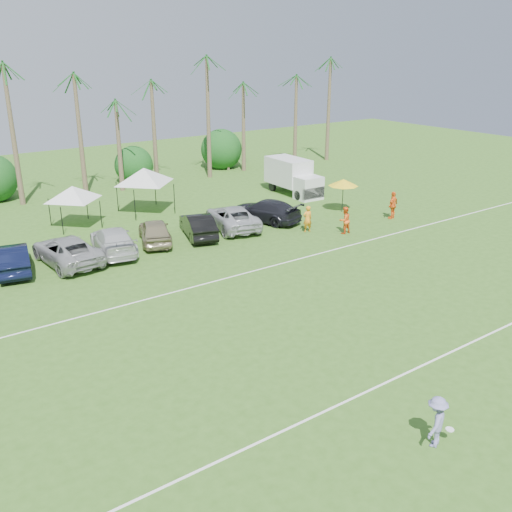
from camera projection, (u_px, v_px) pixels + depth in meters
ground at (437, 405)px, 19.85m from camera, size 120.00×120.00×0.00m
field_lines at (292, 320)px, 25.95m from camera, size 80.00×12.10×0.01m
palm_tree_4 at (10, 105)px, 44.06m from camera, size 2.40×2.40×8.90m
palm_tree_5 at (60, 91)px, 45.94m from camera, size 2.40×2.40×9.90m
palm_tree_6 at (107, 78)px, 47.83m from camera, size 2.40×2.40×10.90m
palm_tree_7 at (150, 67)px, 49.72m from camera, size 2.40×2.40×11.90m
palm_tree_8 at (200, 95)px, 53.35m from camera, size 2.40×2.40×8.90m
palm_tree_9 at (244, 83)px, 55.78m from camera, size 2.40×2.40×9.90m
palm_tree_10 at (284, 72)px, 58.21m from camera, size 2.40×2.40×10.90m
palm_tree_11 at (314, 63)px, 60.10m from camera, size 2.40×2.40×11.90m
bush_tree_2 at (131, 162)px, 52.25m from camera, size 4.00×4.00×4.00m
bush_tree_3 at (223, 151)px, 57.72m from camera, size 4.00×4.00×4.00m
sideline_player_a at (307, 219)px, 38.06m from camera, size 0.73×0.55×1.80m
sideline_player_b at (345, 220)px, 37.75m from camera, size 0.90×0.71×1.82m
sideline_player_c at (393, 205)px, 40.99m from camera, size 1.25×0.77×1.99m
box_truck at (293, 176)px, 47.68m from camera, size 2.37×5.73×2.91m
canopy_tent_left at (72, 186)px, 38.52m from camera, size 4.11×4.11×3.33m
canopy_tent_right at (143, 168)px, 41.77m from camera, size 4.84×4.84×3.92m
market_umbrella at (343, 183)px, 42.29m from camera, size 2.24×2.24×2.49m
frisbee_player at (436, 422)px, 17.58m from camera, size 1.27×1.00×1.72m
parked_car_1 at (13, 258)px, 31.33m from camera, size 2.55×4.96×1.56m
parked_car_2 at (67, 250)px, 32.56m from camera, size 2.96×5.77×1.56m
parked_car_3 at (113, 240)px, 34.24m from camera, size 3.21×5.69×1.56m
parked_car_4 at (155, 231)px, 35.96m from camera, size 3.30×4.93×1.56m
parked_car_5 at (198, 225)px, 37.13m from camera, size 2.99×5.00×1.56m
parked_car_6 at (232, 217)px, 38.89m from camera, size 3.90×6.07×1.56m
parked_car_7 at (266, 210)px, 40.48m from camera, size 3.64×5.77×1.56m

